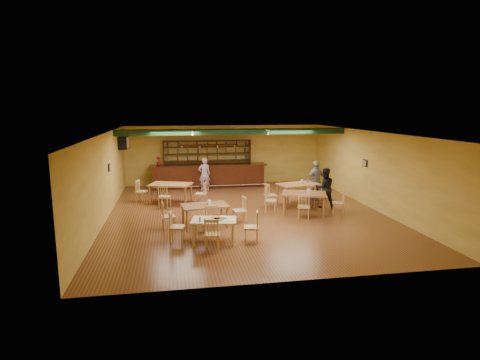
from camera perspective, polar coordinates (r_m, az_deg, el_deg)
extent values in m
plane|color=brown|center=(14.83, 0.80, -4.78)|extent=(12.00, 12.00, 0.00)
cube|color=black|center=(17.10, -0.91, 7.01)|extent=(10.00, 0.30, 0.25)
cube|color=silver|center=(17.52, -7.09, 7.24)|extent=(0.05, 2.50, 0.05)
cube|color=silver|center=(17.95, 3.25, 7.38)|extent=(0.05, 2.50, 0.05)
cube|color=silver|center=(18.46, -16.55, 5.21)|extent=(0.34, 0.70, 0.48)
cube|color=black|center=(15.41, -18.40, 1.72)|extent=(0.04, 0.34, 0.28)
cube|color=black|center=(16.58, 17.64, 2.35)|extent=(0.04, 0.34, 0.28)
cube|color=#38140B|center=(19.58, -4.53, 0.62)|extent=(5.73, 0.85, 1.13)
cube|color=#38140B|center=(20.11, -4.72, 2.53)|extent=(4.43, 0.40, 2.28)
imported|color=#A20E17|center=(19.40, -11.69, 2.66)|extent=(0.31, 0.31, 0.42)
cube|color=#945E34|center=(16.43, -9.97, -1.95)|extent=(1.89, 1.48, 0.83)
cube|color=#945E34|center=(16.35, 8.47, -1.97)|extent=(1.83, 1.34, 0.83)
cube|color=#945E34|center=(13.10, -5.10, -5.18)|extent=(1.60, 1.10, 0.75)
cube|color=#945E34|center=(14.82, 9.24, -3.34)|extent=(1.81, 1.43, 0.79)
cube|color=#CBB488|center=(11.62, -3.79, -7.35)|extent=(1.41, 1.04, 0.69)
cylinder|color=silver|center=(11.53, -3.35, -5.67)|extent=(0.55, 0.55, 0.01)
cylinder|color=#EAE5C6|center=(11.34, -5.82, -5.73)|extent=(0.09, 0.09, 0.11)
cube|color=white|center=(11.73, -2.34, -5.35)|extent=(0.24, 0.21, 0.03)
cube|color=silver|center=(11.59, -2.70, -5.54)|extent=(0.31, 0.26, 0.00)
cylinder|color=white|center=(11.41, -1.18, -5.84)|extent=(0.26, 0.26, 0.01)
imported|color=#88489D|center=(18.71, -5.18, 0.83)|extent=(0.60, 0.42, 1.57)
imported|color=black|center=(15.81, 12.16, -1.11)|extent=(0.82, 0.66, 1.58)
imported|color=gray|center=(16.97, 10.94, -0.11)|extent=(1.06, 0.66, 1.68)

